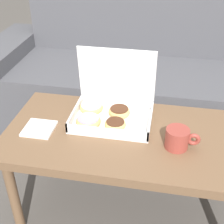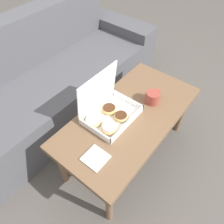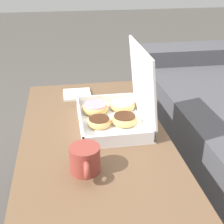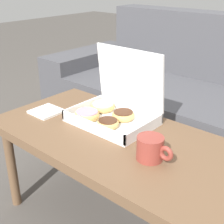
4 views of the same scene
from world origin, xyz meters
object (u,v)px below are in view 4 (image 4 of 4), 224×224
Objects in this scene: couch at (206,111)px; pastry_box at (111,109)px; coffee_mug at (151,148)px; coffee_table at (116,146)px.

couch is 6.13× the size of pastry_box.
couch is 15.60× the size of coffee_mug.
couch is at bearing 81.33° from pastry_box.
couch is 0.94m from coffee_mug.
coffee_mug is (0.20, -0.05, 0.09)m from coffee_table.
pastry_box is at bearing 138.42° from coffee_table.
pastry_box reaches higher than coffee_table.
pastry_box is at bearing -98.67° from couch.
couch is at bearing 90.00° from coffee_table.
pastry_box is (-0.11, 0.10, 0.10)m from coffee_table.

